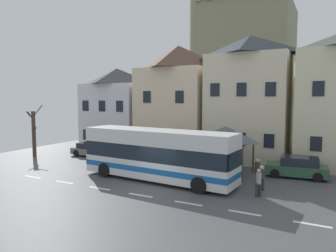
# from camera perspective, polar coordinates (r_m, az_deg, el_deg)

# --- Properties ---
(ground_plane) EXTENTS (40.00, 60.00, 0.07)m
(ground_plane) POSITION_cam_1_polar(r_m,az_deg,el_deg) (19.64, -2.82, -11.48)
(ground_plane) COLOR #4D4C4F
(townhouse_00) EXTENTS (6.58, 5.14, 8.73)m
(townhouse_00) POSITION_cam_1_polar(r_m,az_deg,el_deg) (34.66, -9.23, 3.09)
(townhouse_00) COLOR silver
(townhouse_00) RESTS_ON ground_plane
(townhouse_01) EXTENTS (6.76, 6.59, 10.74)m
(townhouse_01) POSITION_cam_1_polar(r_m,az_deg,el_deg) (31.60, 1.89, 4.78)
(townhouse_01) COLOR beige
(townhouse_01) RESTS_ON ground_plane
(townhouse_02) EXTENTS (6.75, 5.22, 10.98)m
(townhouse_02) POSITION_cam_1_polar(r_m,az_deg,el_deg) (28.54, 14.51, 4.81)
(townhouse_02) COLOR beige
(townhouse_02) RESTS_ON ground_plane
(hilltop_castle) EXTENTS (42.67, 42.67, 20.90)m
(hilltop_castle) POSITION_cam_1_polar(r_m,az_deg,el_deg) (49.43, 14.28, 6.24)
(hilltop_castle) COLOR #655A53
(hilltop_castle) RESTS_ON ground_plane
(transit_bus) EXTENTS (11.10, 3.29, 3.45)m
(transit_bus) POSITION_cam_1_polar(r_m,az_deg,el_deg) (21.21, -1.94, -5.31)
(transit_bus) COLOR silver
(transit_bus) RESTS_ON ground_plane
(bus_shelter) EXTENTS (3.60, 3.60, 3.53)m
(bus_shelter) POSITION_cam_1_polar(r_m,az_deg,el_deg) (23.17, 10.49, -1.48)
(bus_shelter) COLOR #473D33
(bus_shelter) RESTS_ON ground_plane
(parked_car_00) EXTENTS (4.22, 2.22, 1.46)m
(parked_car_00) POSITION_cam_1_polar(r_m,az_deg,el_deg) (24.04, 22.45, -6.95)
(parked_car_00) COLOR #2C533A
(parked_car_00) RESTS_ON ground_plane
(parked_car_01) EXTENTS (4.39, 1.97, 1.26)m
(parked_car_01) POSITION_cam_1_polar(r_m,az_deg,el_deg) (30.87, -13.38, -4.22)
(parked_car_01) COLOR slate
(parked_car_01) RESTS_ON ground_plane
(pedestrian_00) EXTENTS (0.31, 0.32, 1.61)m
(pedestrian_00) POSITION_cam_1_polar(r_m,az_deg,el_deg) (18.70, 16.16, -9.78)
(pedestrian_00) COLOR #2D2D38
(pedestrian_00) RESTS_ON ground_plane
(pedestrian_01) EXTENTS (0.32, 0.32, 1.68)m
(pedestrian_01) POSITION_cam_1_polar(r_m,az_deg,el_deg) (21.17, 15.94, -7.68)
(pedestrian_01) COLOR black
(pedestrian_01) RESTS_ON ground_plane
(pedestrian_02) EXTENTS (0.33, 0.33, 1.52)m
(pedestrian_02) POSITION_cam_1_polar(r_m,az_deg,el_deg) (19.92, 16.70, -8.89)
(pedestrian_02) COLOR #38332D
(pedestrian_02) RESTS_ON ground_plane
(public_bench) EXTENTS (1.47, 0.48, 0.87)m
(public_bench) POSITION_cam_1_polar(r_m,az_deg,el_deg) (26.46, 8.08, -6.04)
(public_bench) COLOR brown
(public_bench) RESTS_ON ground_plane
(bare_tree_00) EXTENTS (1.27, 1.26, 4.90)m
(bare_tree_00) POSITION_cam_1_polar(r_m,az_deg,el_deg) (32.24, -23.23, -1.17)
(bare_tree_00) COLOR #47382D
(bare_tree_00) RESTS_ON ground_plane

